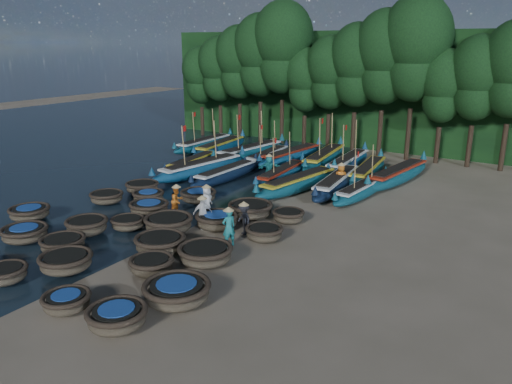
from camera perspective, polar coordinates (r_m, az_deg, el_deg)
The scene contains 60 objects.
ground at distance 26.45m, azimuth -5.69°, elevation -3.28°, with size 120.00×120.00×0.00m, color gray.
foliage_wall at distance 45.86m, azimuth 12.80°, elevation 11.30°, with size 40.00×3.00×10.00m, color black.
coracle_2 at distance 21.97m, azimuth -26.76°, elevation -8.33°, with size 2.10×2.10×0.67m.
coracle_3 at distance 18.94m, azimuth -20.84°, elevation -11.60°, with size 1.72×1.72×0.65m.
coracle_4 at distance 17.36m, azimuth -15.60°, elevation -13.56°, with size 2.05×2.05×0.75m.
coracle_5 at distance 25.89m, azimuth -24.94°, elevation -4.29°, with size 2.37×2.37×0.73m.
coracle_6 at distance 24.02m, azimuth -21.21°, elevation -5.51°, with size 2.09×2.09×0.68m.
coracle_7 at distance 21.97m, azimuth -20.91°, elevation -7.45°, with size 2.27×2.27×0.76m.
coracle_8 at distance 20.72m, azimuth -11.84°, elevation -8.17°, with size 1.90×1.90×0.73m.
coracle_9 at distance 18.40m, azimuth -9.04°, elevation -11.18°, with size 2.87×2.87×0.81m.
coracle_10 at distance 28.94m, azimuth -24.47°, elevation -2.13°, with size 2.61×2.61×0.70m.
coracle_11 at distance 25.68m, azimuth -18.77°, elevation -3.66°, with size 2.48×2.48×0.81m.
coracle_12 at distance 25.78m, azimuth -14.44°, elevation -3.42°, with size 1.73×1.73×0.65m.
coracle_13 at distance 22.68m, azimuth -10.91°, elevation -5.76°, with size 2.68×2.68×0.80m.
coracle_14 at distance 21.28m, azimuth -5.81°, elevation -7.05°, with size 2.88×2.88×0.82m.
coracle_15 at distance 30.24m, azimuth -16.71°, elevation -0.56°, with size 2.36×2.36×0.69m.
coracle_16 at distance 27.75m, azimuth -12.13°, elevation -1.72°, with size 2.33×2.33×0.71m.
coracle_17 at distance 24.93m, azimuth -9.97°, elevation -3.55°, with size 2.43×2.43×0.85m.
coracle_18 at distance 25.10m, azimuth -4.51°, elevation -3.24°, with size 2.18×2.18×0.80m.
coracle_19 at distance 23.61m, azimuth 0.94°, elevation -4.66°, with size 2.18×2.18×0.71m.
coracle_20 at distance 31.71m, azimuth -12.88°, elevation 0.55°, with size 2.07×2.07×0.72m.
coracle_21 at distance 29.76m, azimuth -12.20°, elevation -0.47°, with size 1.87×1.87×0.71m.
coracle_22 at distance 29.40m, azimuth -6.62°, elevation -0.40°, with size 2.29×2.29×0.71m.
coracle_23 at distance 26.65m, azimuth -0.65°, elevation -1.99°, with size 2.82×2.82×0.81m.
coracle_24 at distance 25.96m, azimuth 3.72°, elevation -2.73°, with size 1.88×1.88×0.67m.
long_boat_2 at distance 37.15m, azimuth -7.23°, elevation 3.32°, with size 2.06×7.22×1.28m.
long_boat_3 at distance 35.08m, azimuth -6.26°, elevation 2.75°, with size 2.85×8.86×3.80m.
long_boat_4 at distance 33.76m, azimuth -3.40°, elevation 2.11°, with size 1.47×7.65×1.35m.
long_boat_5 at distance 33.54m, azimuth 2.90°, elevation 2.03°, with size 1.88×7.63×3.25m.
long_boat_6 at distance 31.40m, azimuth 4.91°, elevation 1.06°, with size 2.80×8.36×1.49m.
long_boat_7 at distance 31.72m, azimuth 9.21°, elevation 1.07°, with size 2.34×8.44×1.49m.
long_boat_8 at distance 30.74m, azimuth 12.03°, elevation 0.26°, with size 1.82×7.31×3.11m.
long_boat_9 at distance 43.79m, azimuth -5.91°, elevation 5.50°, with size 1.44×8.22×3.49m.
long_boat_10 at distance 42.33m, azimuth -4.10°, elevation 5.17°, with size 2.26×8.38×1.48m.
long_boat_11 at distance 40.23m, azimuth -0.63°, elevation 4.65°, with size 2.68×8.74×3.74m.
long_boat_12 at distance 38.90m, azimuth 1.31°, elevation 4.08°, with size 1.84×7.45×3.17m.
long_boat_13 at distance 39.09m, azimuth 4.08°, elevation 4.21°, with size 2.39×8.43×1.49m.
long_boat_14 at distance 38.29m, azimuth 7.82°, elevation 3.90°, with size 2.65×9.03×3.86m.
long_boat_15 at distance 37.23m, azimuth 10.46°, elevation 3.33°, with size 1.93×8.41×3.58m.
long_boat_16 at distance 35.04m, azimuth 12.67°, elevation 2.34°, with size 2.35×8.20×1.45m.
long_boat_17 at distance 34.39m, azimuth 15.89°, elevation 1.91°, with size 2.69×8.88×1.58m.
fisherman_0 at distance 27.07m, azimuth -5.64°, elevation -0.85°, with size 0.68×0.89×1.83m.
fisherman_1 at distance 22.85m, azimuth -3.13°, elevation -3.88°, with size 0.69×0.78×1.99m.
fisherman_2 at distance 27.23m, azimuth -9.02°, elevation -0.88°, with size 0.67×0.84×1.85m.
fisherman_3 at distance 24.24m, azimuth -1.39°, elevation -3.01°, with size 1.17×1.01×1.77m.
fisherman_4 at distance 25.07m, azimuth -6.13°, elevation -2.27°, with size 0.90×1.02×1.86m.
fisherman_5 at distance 33.87m, azimuth 1.51°, elevation 2.85°, with size 1.46×1.53×1.93m.
fisherman_6 at distance 31.81m, azimuth 9.68°, elevation 1.74°, with size 1.01×0.94×1.93m.
tree_0 at distance 50.57m, azimuth -6.32°, elevation 13.18°, with size 3.68×3.68×8.68m.
tree_1 at distance 49.14m, azimuth -4.18°, elevation 13.92°, with size 4.09×4.09×9.65m.
tree_2 at distance 47.78m, azimuth -1.91°, elevation 14.69°, with size 4.51×4.51×10.63m.
tree_3 at distance 46.51m, azimuth 0.52°, elevation 15.47°, with size 4.92×4.92×11.60m.
tree_4 at distance 45.33m, azimuth 3.09°, elevation 16.27°, with size 5.34×5.34×12.58m.
tree_5 at distance 44.35m, azimuth 5.69°, elevation 12.71°, with size 3.68×3.68×8.68m.
tree_6 at distance 43.32m, azimuth 8.51°, elevation 13.42°, with size 4.09×4.09×9.65m.
tree_7 at distance 42.40m, azimuth 11.47°, elevation 14.12°, with size 4.51×4.51×10.63m.
tree_8 at distance 41.60m, azimuth 14.57°, elevation 14.81°, with size 4.92×4.92×11.60m.
tree_9 at distance 40.93m, azimuth 17.81°, elevation 15.49°, with size 5.34×5.34×12.58m.
tree_10 at distance 40.50m, azimuth 20.65°, elevation 11.37°, with size 3.68×3.68×8.68m.
tree_11 at distance 40.03m, azimuth 24.02°, elevation 11.93°, with size 4.09×4.09×9.65m.
Camera 1 is at (15.45, -19.49, 9.02)m, focal length 35.00 mm.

